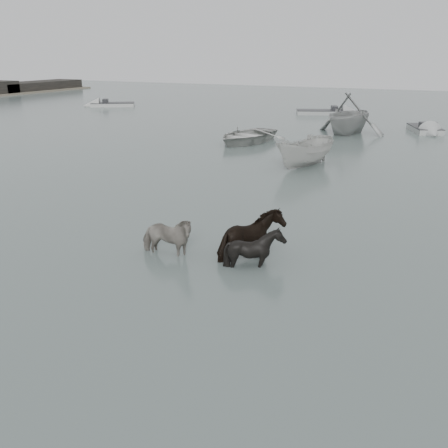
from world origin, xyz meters
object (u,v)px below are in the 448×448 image
Objects in this scene: pony_pinto at (166,232)px; rowboat_lead at (246,134)px; pony_black at (255,241)px; pony_dark at (253,228)px.

pony_pinto is 18.22m from rowboat_lead.
pony_pinto reaches higher than rowboat_lead.
rowboat_lead is at bearing 38.21° from pony_black.
rowboat_lead is at bearing 10.14° from pony_pinto.
pony_dark is at bearing 42.27° from pony_black.
pony_black reaches higher than rowboat_lead.
pony_black is at bearing -149.96° from pony_dark.
pony_dark is 0.32× the size of rowboat_lead.
pony_pinto is 0.32× the size of rowboat_lead.
pony_black is at bearing -87.23° from pony_pinto.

